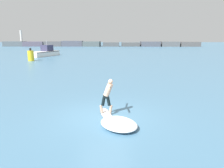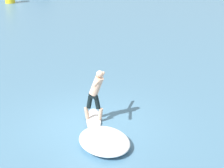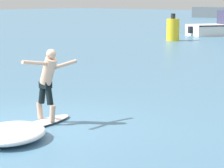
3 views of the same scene
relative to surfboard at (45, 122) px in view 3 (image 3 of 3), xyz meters
name	(u,v)px [view 3 (image 3 of 3)]	position (x,y,z in m)	size (l,w,h in m)	color
ground_plane	(38,125)	(-0.04, -0.18, -0.04)	(200.00, 200.00, 0.00)	teal
surfboard	(45,122)	(0.00, 0.00, 0.00)	(0.86, 1.92, 0.22)	white
surfer	(48,79)	(0.08, 0.03, 1.05)	(0.67, 1.62, 1.71)	tan
channel_marker_buoy	(173,29)	(-12.06, 21.98, 0.74)	(0.88, 0.88, 1.88)	yellow
wave_foam_at_tail	(11,133)	(0.60, -1.46, 0.11)	(2.21, 2.32, 0.31)	white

